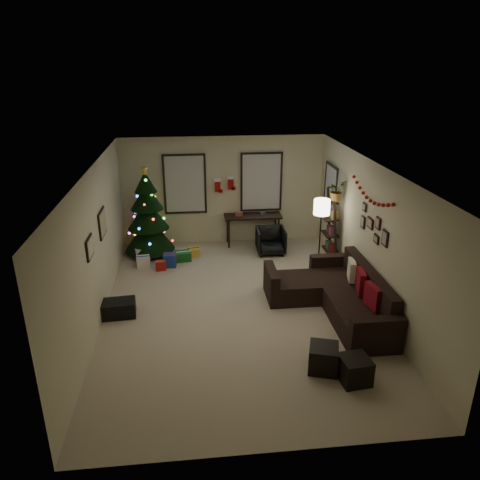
% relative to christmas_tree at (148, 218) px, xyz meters
% --- Properties ---
extents(floor, '(7.00, 7.00, 0.00)m').
position_rel_christmas_tree_xyz_m(floor, '(1.84, -2.87, -0.91)').
color(floor, '#B8A98B').
rests_on(floor, ground).
extents(ceiling, '(7.00, 7.00, 0.00)m').
position_rel_christmas_tree_xyz_m(ceiling, '(1.84, -2.87, 1.79)').
color(ceiling, white).
rests_on(ceiling, floor).
extents(wall_back, '(5.00, 0.00, 5.00)m').
position_rel_christmas_tree_xyz_m(wall_back, '(1.84, 0.63, 0.44)').
color(wall_back, beige).
rests_on(wall_back, floor).
extents(wall_front, '(5.00, 0.00, 5.00)m').
position_rel_christmas_tree_xyz_m(wall_front, '(1.84, -6.37, 0.44)').
color(wall_front, beige).
rests_on(wall_front, floor).
extents(wall_left, '(0.00, 7.00, 7.00)m').
position_rel_christmas_tree_xyz_m(wall_left, '(-0.66, -2.87, 0.44)').
color(wall_left, beige).
rests_on(wall_left, floor).
extents(wall_right, '(0.00, 7.00, 7.00)m').
position_rel_christmas_tree_xyz_m(wall_right, '(4.34, -2.87, 0.44)').
color(wall_right, beige).
rests_on(wall_right, floor).
extents(window_back_left, '(1.05, 0.06, 1.50)m').
position_rel_christmas_tree_xyz_m(window_back_left, '(0.89, 0.60, 0.64)').
color(window_back_left, '#728CB2').
rests_on(window_back_left, wall_back).
extents(window_back_right, '(1.05, 0.06, 1.50)m').
position_rel_christmas_tree_xyz_m(window_back_right, '(2.79, 0.60, 0.64)').
color(window_back_right, '#728CB2').
rests_on(window_back_right, wall_back).
extents(window_right_wall, '(0.06, 0.90, 1.30)m').
position_rel_christmas_tree_xyz_m(window_right_wall, '(4.31, -0.32, 0.59)').
color(window_right_wall, '#728CB2').
rests_on(window_right_wall, wall_right).
extents(christmas_tree, '(1.18, 1.18, 2.20)m').
position_rel_christmas_tree_xyz_m(christmas_tree, '(0.00, 0.00, 0.00)').
color(christmas_tree, black).
rests_on(christmas_tree, floor).
extents(presents, '(1.50, 1.01, 0.30)m').
position_rel_christmas_tree_xyz_m(presents, '(0.38, -0.59, -0.79)').
color(presents, silver).
rests_on(presents, floor).
extents(sofa, '(1.87, 2.72, 0.87)m').
position_rel_christmas_tree_xyz_m(sofa, '(3.69, -3.12, -0.63)').
color(sofa, black).
rests_on(sofa, floor).
extents(pillow_red_a, '(0.18, 0.43, 0.41)m').
position_rel_christmas_tree_xyz_m(pillow_red_a, '(4.05, -3.85, -0.27)').
color(pillow_red_a, maroon).
rests_on(pillow_red_a, sofa).
extents(pillow_red_b, '(0.20, 0.44, 0.43)m').
position_rel_christmas_tree_xyz_m(pillow_red_b, '(4.05, -3.28, -0.27)').
color(pillow_red_b, maroon).
rests_on(pillow_red_b, sofa).
extents(pillow_cream, '(0.19, 0.41, 0.39)m').
position_rel_christmas_tree_xyz_m(pillow_cream, '(4.05, -2.76, -0.28)').
color(pillow_cream, beige).
rests_on(pillow_cream, sofa).
extents(ottoman_near, '(0.54, 0.54, 0.41)m').
position_rel_christmas_tree_xyz_m(ottoman_near, '(2.93, -4.87, -0.71)').
color(ottoman_near, black).
rests_on(ottoman_near, floor).
extents(ottoman_far, '(0.46, 0.46, 0.40)m').
position_rel_christmas_tree_xyz_m(ottoman_far, '(3.31, -5.19, -0.71)').
color(ottoman_far, black).
rests_on(ottoman_far, floor).
extents(desk, '(1.42, 0.51, 0.77)m').
position_rel_christmas_tree_xyz_m(desk, '(2.56, 0.35, -0.24)').
color(desk, black).
rests_on(desk, floor).
extents(desk_chair, '(0.63, 0.59, 0.64)m').
position_rel_christmas_tree_xyz_m(desk_chair, '(2.91, -0.30, -0.59)').
color(desk_chair, black).
rests_on(desk_chair, floor).
extents(bookshelf, '(0.30, 0.52, 1.76)m').
position_rel_christmas_tree_xyz_m(bookshelf, '(4.14, -1.06, -0.06)').
color(bookshelf, black).
rests_on(bookshelf, floor).
extents(potted_plant, '(0.69, 0.68, 0.58)m').
position_rel_christmas_tree_xyz_m(potted_plant, '(4.14, -1.22, 0.94)').
color(potted_plant, '#4C4C4C').
rests_on(potted_plant, bookshelf).
extents(floor_lamp, '(0.35, 0.35, 1.65)m').
position_rel_christmas_tree_xyz_m(floor_lamp, '(3.79, -1.39, 0.46)').
color(floor_lamp, black).
rests_on(floor_lamp, floor).
extents(art_map, '(0.04, 0.60, 0.50)m').
position_rel_christmas_tree_xyz_m(art_map, '(-0.64, -2.17, 0.65)').
color(art_map, black).
rests_on(art_map, wall_left).
extents(art_abstract, '(0.04, 0.45, 0.35)m').
position_rel_christmas_tree_xyz_m(art_abstract, '(-0.64, -3.40, 0.66)').
color(art_abstract, black).
rests_on(art_abstract, wall_left).
extents(gallery, '(0.03, 1.25, 0.54)m').
position_rel_christmas_tree_xyz_m(gallery, '(4.32, -2.94, 0.66)').
color(gallery, black).
rests_on(gallery, wall_right).
extents(garland, '(0.08, 1.90, 0.30)m').
position_rel_christmas_tree_xyz_m(garland, '(4.29, -2.73, 1.21)').
color(garland, '#A5140C').
rests_on(garland, wall_right).
extents(stocking_left, '(0.20, 0.05, 0.36)m').
position_rel_christmas_tree_xyz_m(stocking_left, '(1.70, 0.48, 0.62)').
color(stocking_left, '#990F0C').
rests_on(stocking_left, wall_back).
extents(stocking_right, '(0.20, 0.05, 0.36)m').
position_rel_christmas_tree_xyz_m(stocking_right, '(2.03, 0.55, 0.66)').
color(stocking_right, '#990F0C').
rests_on(stocking_right, wall_back).
extents(storage_bin, '(0.63, 0.44, 0.30)m').
position_rel_christmas_tree_xyz_m(storage_bin, '(-0.36, -2.91, -0.76)').
color(storage_bin, black).
rests_on(storage_bin, floor).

